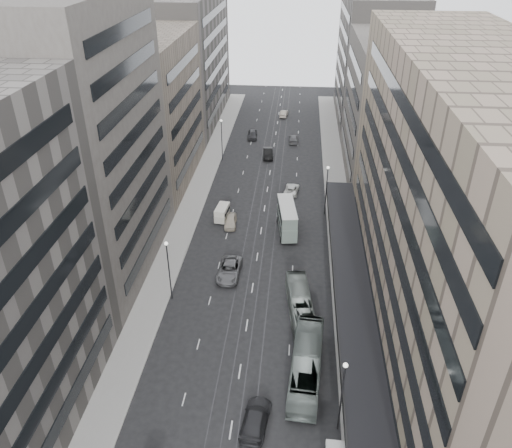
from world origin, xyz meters
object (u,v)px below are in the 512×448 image
(double_decker, at_px, (287,218))
(sedan_2, at_px, (229,270))
(bus_far, at_px, (300,304))
(panel_van, at_px, (222,213))
(bus_near, at_px, (306,364))

(double_decker, bearing_deg, sedan_2, -129.21)
(bus_far, relative_size, double_decker, 1.26)
(bus_far, xyz_separation_m, double_decker, (-2.21, 18.52, 0.93))
(bus_far, bearing_deg, double_decker, -90.57)
(bus_far, height_order, sedan_2, bus_far)
(panel_van, bearing_deg, bus_far, -53.46)
(double_decker, bearing_deg, bus_far, -91.12)
(panel_van, bearing_deg, sedan_2, -71.70)
(bus_far, relative_size, panel_van, 2.69)
(panel_van, distance_m, sedan_2, 14.67)
(bus_near, relative_size, double_decker, 1.46)
(sedan_2, bearing_deg, double_decker, 60.54)
(bus_near, xyz_separation_m, panel_van, (-13.08, 30.75, -0.40))
(bus_near, bearing_deg, double_decker, -79.66)
(bus_far, xyz_separation_m, sedan_2, (-9.31, 6.85, -0.61))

